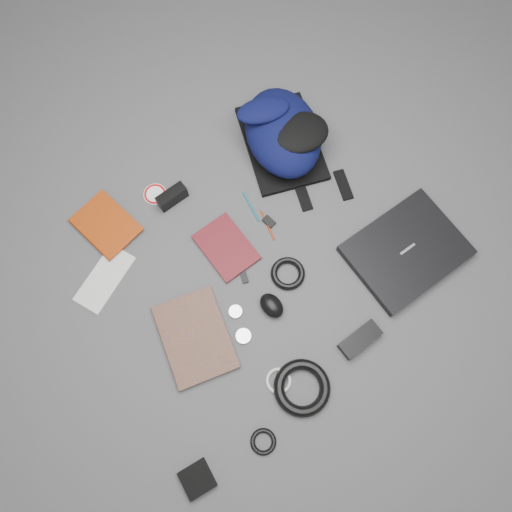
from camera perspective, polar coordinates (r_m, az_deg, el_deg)
ground at (r=1.77m, az=0.00°, el=-0.19°), size 4.00×4.00×0.00m
backpack at (r=1.88m, az=3.08°, el=13.92°), size 0.42×0.50×0.17m
laptop at (r=1.84m, az=16.78°, el=0.58°), size 0.40×0.32×0.04m
textbook_red at (r=1.87m, az=-18.58°, el=1.64°), size 0.20×0.25×0.02m
comic_book at (r=1.72m, az=-10.40°, el=-10.42°), size 0.29×0.35×0.02m
envelope at (r=1.82m, az=-16.91°, el=-2.47°), size 0.26×0.19×0.00m
dvd_case at (r=1.78m, az=-3.43°, el=1.00°), size 0.16×0.22×0.02m
compact_camera at (r=1.84m, az=-9.57°, el=6.68°), size 0.11×0.04×0.06m
sticker_disc at (r=1.89m, az=-11.46°, el=6.95°), size 0.11×0.11×0.00m
pen_teal at (r=1.83m, az=-0.60°, el=5.70°), size 0.03×0.13×0.01m
pen_red at (r=1.81m, az=1.34°, el=3.54°), size 0.04×0.12×0.01m
id_badge at (r=1.73m, az=-6.14°, el=-7.01°), size 0.05×0.08×0.00m
usb_black at (r=1.75m, az=-1.41°, el=-2.23°), size 0.04×0.06×0.01m
key_fob at (r=1.81m, az=1.48°, el=3.95°), size 0.03×0.05×0.01m
mouse at (r=1.70m, az=1.80°, el=-5.68°), size 0.07×0.10×0.05m
headphone_left at (r=1.70m, az=-1.44°, el=-9.13°), size 0.07×0.07×0.01m
headphone_right at (r=1.72m, az=-2.36°, el=-6.36°), size 0.05×0.05×0.01m
cable_coil at (r=1.74m, az=3.66°, el=-2.00°), size 0.13×0.13×0.02m
power_brick at (r=1.72m, az=11.78°, el=-9.32°), size 0.15×0.06×0.04m
power_cord_coil at (r=1.68m, az=5.28°, el=-14.76°), size 0.23×0.23×0.04m
pouch at (r=1.70m, az=-6.74°, el=-24.00°), size 0.11×0.11×0.02m
earbud_coil at (r=1.68m, az=0.83°, el=-20.45°), size 0.10×0.10×0.02m
white_cable_coil at (r=1.69m, az=2.60°, el=-14.05°), size 0.10×0.10×0.01m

